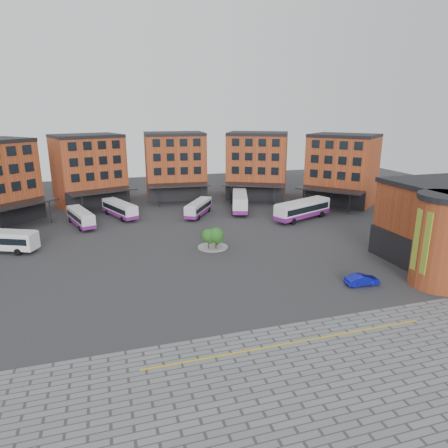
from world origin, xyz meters
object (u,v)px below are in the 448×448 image
object	(u,v)px
bus_c	(120,209)
bus_d	(199,208)
bus_e	(240,201)
tree_island	(214,237)
bus_f	(303,209)
bus_b	(81,217)
blue_car	(362,280)

from	to	relation	value
bus_c	bus_d	size ratio (longest dim) A/B	1.12
bus_c	bus_e	bearing A→B (deg)	-26.31
tree_island	bus_f	size ratio (longest dim) A/B	0.35
bus_b	bus_f	distance (m)	39.34
blue_car	bus_d	bearing A→B (deg)	20.76
bus_d	blue_car	world-z (taller)	bus_d
tree_island	bus_d	xyz separation A→B (m)	(2.22, 19.05, -0.31)
bus_d	bus_f	xyz separation A→B (m)	(17.54, -8.25, 0.41)
bus_e	bus_f	xyz separation A→B (m)	(8.75, -9.79, 0.02)
tree_island	blue_car	size ratio (longest dim) A/B	1.13
blue_car	tree_island	bearing A→B (deg)	41.33
bus_c	blue_car	bearing A→B (deg)	-80.03
tree_island	bus_b	bearing A→B (deg)	136.12
tree_island	bus_e	distance (m)	23.36
tree_island	bus_d	world-z (taller)	tree_island
tree_island	bus_b	size ratio (longest dim) A/B	0.43
tree_island	bus_c	bearing A→B (deg)	118.77
bus_e	bus_f	size ratio (longest dim) A/B	1.00
bus_c	tree_island	bearing A→B (deg)	-83.75
bus_b	blue_car	xyz separation A→B (m)	(31.69, -35.21, -0.87)
bus_f	blue_car	bearing A→B (deg)	-36.75
bus_e	bus_f	bearing A→B (deg)	-30.08
tree_island	bus_f	world-z (taller)	bus_f
bus_b	blue_car	distance (m)	47.37
tree_island	bus_b	xyz separation A→B (m)	(-18.89, 18.16, -0.29)
bus_e	blue_car	xyz separation A→B (m)	(1.78, -37.64, -1.23)
bus_b	bus_d	world-z (taller)	bus_b
bus_d	tree_island	bearing A→B (deg)	-64.36
bus_e	bus_f	distance (m)	13.13
bus_c	blue_car	distance (m)	46.46
bus_b	bus_d	size ratio (longest dim) A/B	1.07
bus_c	bus_e	xyz separation A→B (m)	(23.17, -1.53, 0.28)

